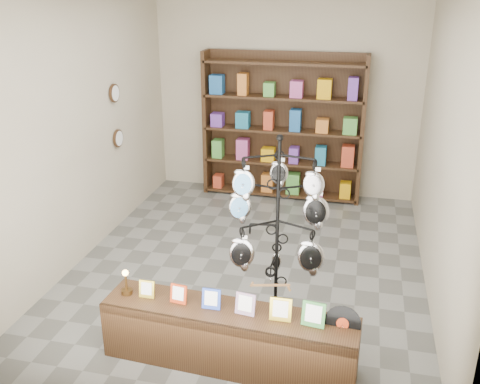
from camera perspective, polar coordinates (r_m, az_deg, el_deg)
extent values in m
plane|color=slate|center=(6.43, 1.04, -7.62)|extent=(5.00, 5.00, 0.00)
plane|color=#BBB096|center=(8.25, 4.87, 9.99)|extent=(4.00, 0.00, 4.00)
plane|color=#BBB096|center=(3.61, -7.31, -5.46)|extent=(4.00, 0.00, 4.00)
plane|color=#BBB096|center=(6.56, -16.31, 6.23)|extent=(0.00, 5.00, 5.00)
plane|color=#BBB096|center=(5.79, 20.90, 3.73)|extent=(0.00, 5.00, 5.00)
cylinder|color=black|center=(5.40, 3.72, -13.76)|extent=(0.45, 0.45, 0.03)
cylinder|color=black|center=(4.93, 3.97, -4.95)|extent=(0.04, 0.04, 1.87)
sphere|color=black|center=(4.59, 4.27, 5.79)|extent=(0.06, 0.06, 0.06)
ellipsoid|color=silver|center=(5.26, 3.91, -7.40)|extent=(0.10, 0.05, 0.20)
cube|color=#A16D43|center=(4.86, 3.26, -9.89)|extent=(0.35, 0.10, 0.04)
cube|color=black|center=(4.78, -1.23, -15.24)|extent=(2.22, 0.58, 0.54)
cube|color=gold|center=(4.83, -9.90, -10.17)|extent=(0.14, 0.06, 0.16)
cube|color=#AA2D0D|center=(4.71, -6.57, -10.75)|extent=(0.15, 0.06, 0.17)
cube|color=#263FA5|center=(4.61, -3.07, -11.32)|extent=(0.16, 0.06, 0.18)
cube|color=#E54C33|center=(4.53, 0.58, -11.87)|extent=(0.17, 0.07, 0.19)
cube|color=gold|center=(4.47, 4.36, -12.38)|extent=(0.18, 0.07, 0.20)
cube|color=#337233|center=(4.43, 7.85, -12.80)|extent=(0.19, 0.07, 0.21)
cylinder|color=black|center=(4.49, 10.88, -13.61)|extent=(0.30, 0.09, 0.29)
cylinder|color=#AA2D0D|center=(4.49, 10.88, -13.63)|extent=(0.10, 0.03, 0.10)
cylinder|color=#4B3215|center=(4.94, -11.97, -10.34)|extent=(0.10, 0.10, 0.04)
cylinder|color=#4B3215|center=(4.89, -12.06, -9.45)|extent=(0.02, 0.02, 0.14)
sphere|color=#FFBF59|center=(4.84, -12.15, -8.43)|extent=(0.06, 0.06, 0.06)
cube|color=black|center=(8.28, 4.72, 7.20)|extent=(2.40, 0.04, 2.20)
cube|color=black|center=(8.38, -3.52, 7.40)|extent=(0.06, 0.36, 2.20)
cube|color=black|center=(8.04, 12.93, 6.30)|extent=(0.06, 0.36, 2.20)
cube|color=black|center=(8.45, 4.34, 0.02)|extent=(2.36, 0.36, 0.04)
cube|color=black|center=(8.28, 4.43, 3.24)|extent=(2.36, 0.36, 0.03)
cube|color=black|center=(8.14, 4.53, 6.59)|extent=(2.36, 0.36, 0.04)
cube|color=black|center=(8.03, 4.64, 10.04)|extent=(2.36, 0.36, 0.04)
cube|color=black|center=(7.94, 4.75, 13.58)|extent=(2.36, 0.36, 0.04)
cylinder|color=black|center=(7.17, -13.26, 10.22)|extent=(0.03, 0.24, 0.24)
cylinder|color=black|center=(7.30, -12.87, 5.61)|extent=(0.03, 0.24, 0.24)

